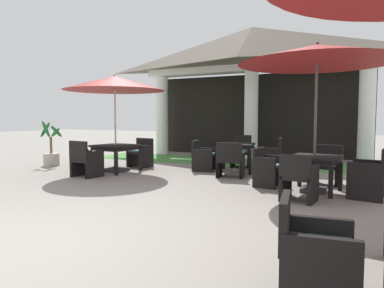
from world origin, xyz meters
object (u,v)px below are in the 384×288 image
Objects in this scene: patio_chair_mid_left_west at (203,156)px; patio_chair_near_foreground_north at (326,166)px; patio_chair_near_foreground_east at (370,176)px; patio_chair_mid_left_east at (271,157)px; patio_umbrella_near_foreground at (317,55)px; patio_chair_near_foreground_west at (267,168)px; patio_table_mid_right at (116,148)px; patio_chair_mid_right_north at (141,153)px; patio_table_mid_left at (236,147)px; patio_chair_near_foreground_south at (298,179)px; patio_chair_mid_left_north at (241,153)px; patio_chair_mid_left_south at (230,161)px; potted_palm_left_edge at (51,153)px; patio_chair_mid_right_south at (86,160)px; patio_chair_far_back_west at (313,255)px; patio_umbrella_mid_right at (115,84)px; patio_table_near_foreground at (314,161)px.

patio_chair_near_foreground_north is at bearing 69.13° from patio_chair_mid_left_west.
patio_chair_near_foreground_east is 3.01m from patio_chair_mid_left_east.
patio_umbrella_near_foreground reaches higher than patio_chair_near_foreground_east.
patio_chair_mid_left_west is (-2.10, 1.45, -0.00)m from patio_chair_near_foreground_west.
patio_table_mid_right is 1.04m from patio_chair_mid_right_north.
patio_table_mid_left is 1.23× the size of patio_chair_mid_right_north.
patio_chair_near_foreground_south is 0.89× the size of patio_chair_mid_left_north.
patio_table_mid_left is 3.22m from patio_table_mid_right.
patio_chair_near_foreground_north is 2.16m from patio_chair_mid_left_south.
potted_palm_left_edge is (-5.54, -0.37, -0.02)m from patio_chair_mid_left_south.
patio_chair_near_foreground_east is 6.06m from patio_table_mid_right.
potted_palm_left_edge reaches higher than patio_chair_near_foreground_east.
patio_umbrella_near_foreground is 3.21× the size of patio_chair_mid_left_east.
patio_chair_mid_left_south is (-2.96, 1.01, -0.01)m from patio_chair_near_foreground_east.
patio_chair_mid_right_south is at bearing -173.39° from patio_umbrella_near_foreground.
patio_chair_mid_left_west is at bearing 134.97° from patio_chair_mid_left_south.
patio_chair_near_foreground_south is 2.58m from patio_chair_mid_left_south.
patio_table_mid_right is (-5.23, -0.53, 0.23)m from patio_chair_near_foreground_north.
patio_chair_near_foreground_north reaches higher than patio_table_mid_left.
potted_palm_left_edge is (-5.39, -1.27, -0.27)m from patio_table_mid_left.
potted_palm_left_edge reaches higher than patio_chair_mid_right_north.
patio_umbrella_near_foreground is 2.42m from patio_chair_near_foreground_north.
potted_palm_left_edge is at bearing -127.95° from patio_chair_far_back_west.
patio_chair_mid_right_north is at bearing 163.97° from patio_umbrella_near_foreground.
potted_palm_left_edge reaches higher than patio_chair_mid_right_south.
patio_chair_near_foreground_south is at bearing -53.50° from patio_chair_mid_left_south.
patio_chair_mid_right_north reaches higher than patio_chair_near_foreground_south.
patio_chair_mid_right_south is at bearing -174.68° from patio_chair_near_foreground_south.
patio_chair_mid_left_south is 0.32× the size of patio_umbrella_mid_right.
patio_chair_mid_left_west is 0.31× the size of patio_umbrella_mid_right.
patio_chair_mid_left_south is at bearing 156.84° from patio_umbrella_near_foreground.
patio_chair_far_back_west reaches higher than patio_table_mid_left.
patio_chair_near_foreground_north is 5.14m from patio_chair_mid_right_north.
patio_chair_mid_left_east is (-1.25, 1.90, -2.19)m from patio_umbrella_near_foreground.
patio_chair_mid_left_east is (0.90, 0.15, -0.23)m from patio_table_mid_left.
patio_table_mid_left is at bearing 44.09° from patio_chair_mid_right_south.
patio_chair_mid_left_west is 0.99× the size of patio_chair_far_back_west.
patio_chair_mid_left_north is (-3.25, 2.80, 0.01)m from patio_chair_near_foreground_east.
patio_chair_mid_left_west is 2.37m from patio_table_mid_right.
patio_table_near_foreground is at bearing -39.22° from patio_table_mid_left.
patio_chair_mid_left_east is (-2.20, 2.05, 0.01)m from patio_chair_near_foreground_east.
patio_chair_near_foreground_east is (1.11, 0.79, 0.01)m from patio_chair_near_foreground_south.
patio_chair_near_foreground_north is 1.03× the size of patio_chair_mid_left_west.
potted_palm_left_edge is at bearing -85.24° from patio_chair_mid_left_west.
patio_umbrella_mid_right is 3.17× the size of patio_chair_mid_right_north.
patio_chair_near_foreground_east is 0.98× the size of patio_chair_mid_left_east.
patio_chair_near_foreground_north is 0.91× the size of patio_chair_mid_left_east.
potted_palm_left_edge is at bearing 13.18° from patio_chair_mid_left_north.
potted_palm_left_edge reaches higher than patio_chair_mid_left_east.
patio_chair_mid_right_north is (0.11, 1.01, -1.91)m from patio_umbrella_mid_right.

